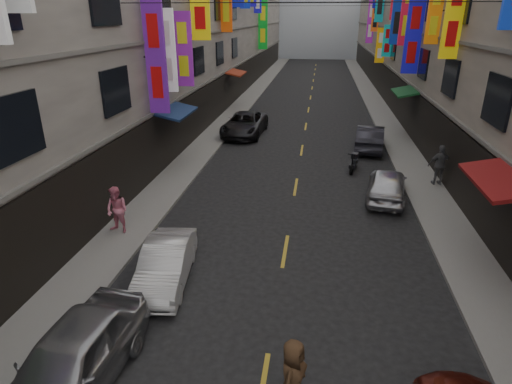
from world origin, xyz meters
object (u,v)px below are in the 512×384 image
(car_left_mid, at_px, (166,264))
(pedestrian_rfar, at_px, (440,165))
(pedestrian_lfar, at_px, (117,210))
(pedestrian_crossing, at_px, (293,377))
(car_left_near, at_px, (72,362))
(car_right_far, at_px, (370,137))
(car_left_far, at_px, (245,124))
(scooter_far_right, at_px, (354,162))
(car_right_mid, at_px, (387,184))

(car_left_mid, height_order, pedestrian_rfar, pedestrian_rfar)
(pedestrian_lfar, height_order, pedestrian_rfar, pedestrian_rfar)
(pedestrian_rfar, distance_m, pedestrian_crossing, 14.64)
(car_left_near, bearing_deg, car_right_far, 71.27)
(pedestrian_lfar, bearing_deg, car_left_far, 96.82)
(scooter_far_right, relative_size, car_right_far, 0.40)
(car_left_far, bearing_deg, car_right_mid, -47.92)
(car_left_near, xyz_separation_m, pedestrian_rfar, (10.59, 13.56, 0.31))
(car_right_mid, bearing_deg, car_left_far, -42.03)
(pedestrian_rfar, xyz_separation_m, pedestrian_crossing, (-5.94, -13.37, -0.22))
(car_right_mid, bearing_deg, car_right_far, -81.18)
(car_left_near, relative_size, car_right_mid, 1.11)
(car_left_near, bearing_deg, car_left_mid, 85.95)
(car_right_far, height_order, pedestrian_crossing, pedestrian_crossing)
(scooter_far_right, height_order, car_left_near, car_left_near)
(scooter_far_right, relative_size, car_left_far, 0.34)
(car_right_mid, height_order, pedestrian_crossing, pedestrian_crossing)
(pedestrian_crossing, bearing_deg, car_left_mid, 61.51)
(car_left_far, height_order, pedestrian_lfar, pedestrian_lfar)
(car_right_mid, bearing_deg, pedestrian_lfar, 34.60)
(car_left_far, distance_m, pedestrian_rfar, 13.28)
(scooter_far_right, xyz_separation_m, car_right_mid, (1.18, -3.56, 0.24))
(car_left_near, height_order, car_right_mid, car_left_near)
(pedestrian_rfar, bearing_deg, car_left_near, 43.65)
(scooter_far_right, height_order, car_right_mid, car_right_mid)
(scooter_far_right, height_order, pedestrian_lfar, pedestrian_lfar)
(car_right_far, relative_size, pedestrian_lfar, 2.54)
(scooter_far_right, distance_m, pedestrian_lfar, 12.34)
(car_right_mid, bearing_deg, scooter_far_right, -62.88)
(car_left_far, bearing_deg, scooter_far_right, -39.63)
(car_left_mid, relative_size, car_right_far, 0.85)
(car_right_mid, bearing_deg, pedestrian_rfar, -135.99)
(car_left_near, bearing_deg, pedestrian_crossing, 5.98)
(car_right_far, relative_size, pedestrian_crossing, 2.61)
(car_left_near, relative_size, car_left_far, 0.84)
(car_left_near, xyz_separation_m, car_right_far, (7.99, 19.32, -0.03))
(car_left_mid, relative_size, car_left_far, 0.71)
(car_left_near, relative_size, pedestrian_crossing, 2.62)
(car_left_mid, distance_m, pedestrian_crossing, 5.72)
(car_left_far, relative_size, pedestrian_crossing, 3.12)
(pedestrian_lfar, bearing_deg, car_left_mid, -28.96)
(car_left_far, xyz_separation_m, car_right_far, (8.00, -2.23, -0.01))
(car_right_far, distance_m, pedestrian_rfar, 6.34)
(car_left_near, relative_size, car_right_far, 1.00)
(scooter_far_right, height_order, car_left_mid, car_left_mid)
(scooter_far_right, relative_size, pedestrian_crossing, 1.05)
(car_right_far, bearing_deg, car_right_mid, 96.99)
(car_left_far, bearing_deg, car_left_near, -87.03)
(pedestrian_rfar, bearing_deg, car_left_mid, 34.72)
(car_left_mid, distance_m, pedestrian_rfar, 13.72)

